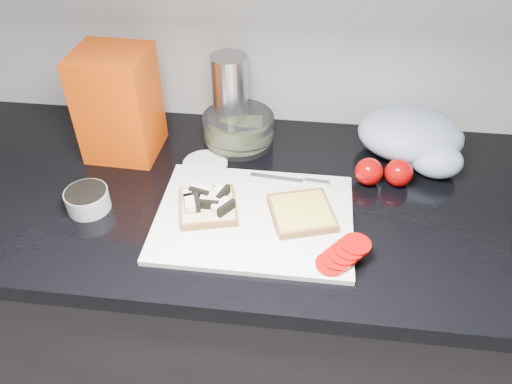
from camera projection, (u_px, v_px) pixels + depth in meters
base_cabinet at (260, 319)px, 1.40m from camera, size 3.50×0.60×0.86m
countertop at (261, 198)px, 1.11m from camera, size 3.50×0.64×0.04m
cutting_board at (254, 218)px, 1.02m from camera, size 0.40×0.30×0.01m
bread_left at (207, 205)px, 1.03m from camera, size 0.15×0.15×0.04m
bread_right at (302, 213)px, 1.01m from camera, size 0.16×0.16×0.02m
tomato_slices at (343, 254)px, 0.92m from camera, size 0.12×0.11×0.02m
knife at (300, 180)px, 1.10m from camera, size 0.18×0.03×0.01m
seed_tub at (87, 199)px, 1.04m from camera, size 0.09×0.09×0.05m
tub_lid at (205, 164)px, 1.17m from camera, size 0.11×0.11×0.01m
glass_bowl at (238, 129)px, 1.22m from camera, size 0.17×0.17×0.07m
bread_bag at (119, 104)px, 1.14m from camera, size 0.17×0.15×0.25m
steel_canister at (230, 96)px, 1.21m from camera, size 0.09×0.09×0.21m
grocery_bag at (414, 138)px, 1.16m from camera, size 0.26×0.24×0.11m
whole_tomatoes at (384, 172)px, 1.10m from camera, size 0.13×0.07×0.06m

